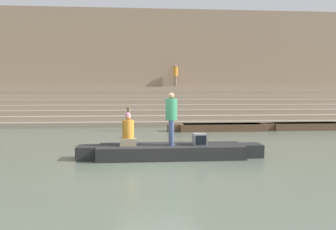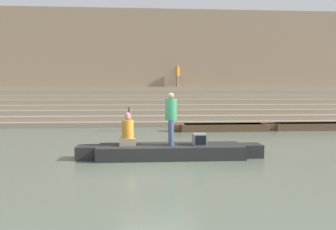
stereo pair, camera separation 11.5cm
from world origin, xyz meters
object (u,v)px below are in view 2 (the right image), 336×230
(person_standing, at_px, (171,115))
(person_on_steps, at_px, (177,74))
(rowboat_main, at_px, (170,151))
(person_rowing, at_px, (128,133))
(mooring_post, at_px, (130,119))
(tv_set, at_px, (199,139))
(moored_boat_shore, at_px, (224,127))
(moored_boat_distant, at_px, (309,126))

(person_standing, bearing_deg, person_on_steps, 76.82)
(rowboat_main, bearing_deg, person_rowing, -177.49)
(mooring_post, bearing_deg, person_on_steps, 64.97)
(rowboat_main, xyz_separation_m, tv_set, (0.95, -0.06, 0.39))
(rowboat_main, distance_m, tv_set, 1.03)
(rowboat_main, xyz_separation_m, person_standing, (0.01, -0.05, 1.19))
(person_standing, height_order, moored_boat_shore, person_standing)
(moored_boat_shore, relative_size, moored_boat_distant, 1.17)
(person_standing, relative_size, person_on_steps, 1.04)
(person_on_steps, bearing_deg, mooring_post, -81.01)
(person_standing, distance_m, moored_boat_shore, 7.93)
(moored_boat_distant, bearing_deg, rowboat_main, -140.42)
(rowboat_main, distance_m, person_standing, 1.19)
(person_rowing, xyz_separation_m, tv_set, (2.35, -0.06, -0.24))
(moored_boat_shore, bearing_deg, moored_boat_distant, 2.72)
(tv_set, distance_m, mooring_post, 7.70)
(rowboat_main, height_order, tv_set, tv_set)
(person_rowing, bearing_deg, tv_set, 13.52)
(person_standing, xyz_separation_m, tv_set, (0.94, -0.00, -0.80))
(moored_boat_distant, height_order, mooring_post, mooring_post)
(rowboat_main, bearing_deg, moored_boat_shore, 65.99)
(mooring_post, bearing_deg, person_rowing, -87.87)
(rowboat_main, relative_size, tv_set, 12.94)
(rowboat_main, height_order, mooring_post, mooring_post)
(person_rowing, bearing_deg, rowboat_main, 14.88)
(rowboat_main, height_order, moored_boat_distant, rowboat_main)
(moored_boat_shore, bearing_deg, person_on_steps, 105.97)
(moored_boat_distant, bearing_deg, tv_set, -136.76)
(person_rowing, distance_m, person_on_steps, 14.74)
(rowboat_main, height_order, moored_boat_shore, rowboat_main)
(person_rowing, height_order, mooring_post, person_rowing)
(moored_boat_shore, bearing_deg, person_rowing, -123.53)
(mooring_post, bearing_deg, moored_boat_shore, -2.38)
(person_standing, relative_size, tv_set, 3.66)
(moored_boat_shore, height_order, person_on_steps, person_on_steps)
(tv_set, xyz_separation_m, mooring_post, (-2.62, 7.24, 0.04))
(person_standing, height_order, person_on_steps, person_on_steps)
(moored_boat_shore, height_order, moored_boat_distant, same)
(person_standing, bearing_deg, moored_boat_distant, 33.62)
(person_standing, distance_m, person_on_steps, 14.48)
(tv_set, distance_m, person_on_steps, 14.54)
(tv_set, xyz_separation_m, moored_boat_distant, (7.44, 7.14, -0.41))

